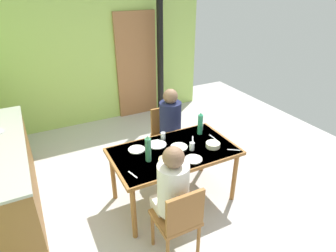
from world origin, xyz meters
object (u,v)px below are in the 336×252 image
(person_far_diner, at_px, (171,119))
(water_bottle_green_far, at_px, (148,149))
(dining_table, at_px, (174,155))
(person_near_diner, at_px, (172,187))
(chair_near_diner, at_px, (179,219))
(water_bottle_green_near, at_px, (200,124))
(kitchen_counter, at_px, (5,178))
(serving_bowl_center, at_px, (213,145))
(chair_far_diner, at_px, (166,133))

(person_far_diner, relative_size, water_bottle_green_far, 2.47)
(dining_table, xyz_separation_m, person_near_diner, (-0.36, -0.64, 0.13))
(dining_table, relative_size, water_bottle_green_far, 4.68)
(chair_near_diner, xyz_separation_m, water_bottle_green_near, (0.85, 0.97, 0.37))
(water_bottle_green_far, bearing_deg, dining_table, 9.47)
(kitchen_counter, relative_size, person_near_diner, 2.74)
(person_near_diner, bearing_deg, chair_near_diner, -90.00)
(kitchen_counter, distance_m, serving_bowl_center, 2.46)
(water_bottle_green_far, bearing_deg, chair_far_diner, 52.28)
(person_far_diner, relative_size, water_bottle_green_near, 2.56)
(kitchen_counter, distance_m, water_bottle_green_far, 1.74)
(water_bottle_green_far, bearing_deg, water_bottle_green_near, 17.12)
(chair_near_diner, relative_size, person_far_diner, 1.13)
(dining_table, xyz_separation_m, chair_far_diner, (0.29, 0.77, -0.16))
(kitchen_counter, xyz_separation_m, person_far_diner, (2.12, -0.11, 0.33))
(kitchen_counter, xyz_separation_m, chair_far_diner, (2.12, 0.02, 0.05))
(dining_table, height_order, chair_far_diner, chair_far_diner)
(person_near_diner, relative_size, serving_bowl_center, 4.53)
(person_near_diner, bearing_deg, dining_table, 60.64)
(dining_table, bearing_deg, serving_bowl_center, -18.04)
(chair_far_diner, bearing_deg, water_bottle_green_near, 108.49)
(person_far_diner, xyz_separation_m, serving_bowl_center, (0.15, -0.78, -0.03))
(serving_bowl_center, bearing_deg, kitchen_counter, 158.44)
(chair_far_diner, relative_size, serving_bowl_center, 5.12)
(person_far_diner, bearing_deg, water_bottle_green_far, 47.23)
(dining_table, distance_m, water_bottle_green_near, 0.57)
(kitchen_counter, height_order, dining_table, kitchen_counter)
(chair_near_diner, xyz_separation_m, serving_bowl_center, (0.81, 0.63, 0.25))
(dining_table, distance_m, serving_bowl_center, 0.48)
(water_bottle_green_near, bearing_deg, person_near_diner, -135.29)
(person_near_diner, relative_size, water_bottle_green_near, 2.56)
(kitchen_counter, xyz_separation_m, chair_near_diner, (1.47, -1.53, 0.05))
(person_near_diner, bearing_deg, kitchen_counter, 136.53)
(chair_far_diner, relative_size, person_far_diner, 1.13)
(dining_table, bearing_deg, person_far_diner, 65.20)
(chair_near_diner, distance_m, water_bottle_green_near, 1.34)
(person_near_diner, height_order, water_bottle_green_near, person_near_diner)
(chair_far_diner, distance_m, water_bottle_green_far, 1.12)
(chair_far_diner, height_order, water_bottle_green_far, water_bottle_green_far)
(water_bottle_green_near, bearing_deg, chair_near_diner, -130.98)
(water_bottle_green_near, bearing_deg, serving_bowl_center, -96.26)
(kitchen_counter, distance_m, person_near_diner, 2.05)
(dining_table, bearing_deg, kitchen_counter, 157.60)
(chair_near_diner, xyz_separation_m, chair_far_diner, (0.65, 1.55, 0.00))
(chair_far_diner, distance_m, person_far_diner, 0.31)
(kitchen_counter, bearing_deg, water_bottle_green_near, -13.45)
(kitchen_counter, height_order, person_far_diner, person_far_diner)
(water_bottle_green_near, distance_m, water_bottle_green_far, 0.87)
(dining_table, distance_m, person_near_diner, 0.74)
(serving_bowl_center, bearing_deg, water_bottle_green_far, 173.71)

